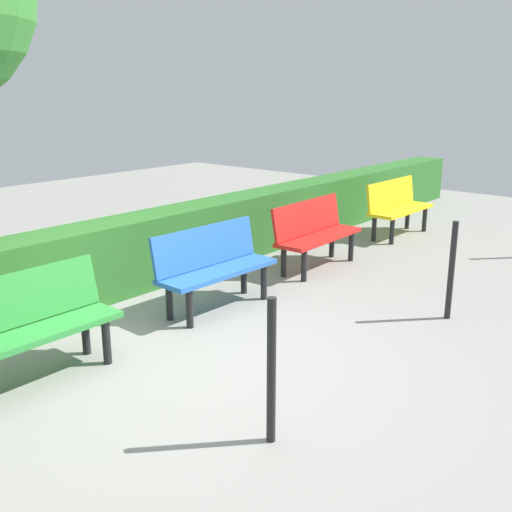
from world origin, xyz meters
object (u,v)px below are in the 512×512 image
bench_red (315,231)px  bench_yellow (397,205)px  bench_blue (213,264)px  bench_green (19,325)px

bench_red → bench_yellow: bearing=178.6°
bench_blue → bench_green: size_ratio=0.90×
bench_yellow → bench_green: size_ratio=0.90×
bench_yellow → bench_blue: same height
bench_blue → bench_green: (2.16, 0.02, 0.00)m
bench_red → bench_green: same height
bench_blue → bench_yellow: bearing=-177.5°
bench_red → bench_blue: (1.88, 0.03, -0.00)m
bench_yellow → bench_green: bench_yellow is taller
bench_yellow → bench_blue: bearing=1.1°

